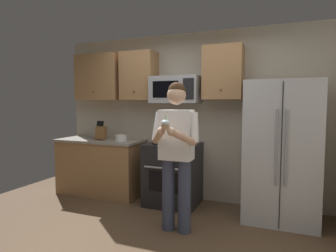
% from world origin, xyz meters
% --- Properties ---
extents(ground_plane, '(6.00, 6.00, 0.00)m').
position_xyz_m(ground_plane, '(0.00, 0.00, 0.00)').
color(ground_plane, brown).
extents(wall_back, '(4.40, 0.10, 2.60)m').
position_xyz_m(wall_back, '(0.00, 1.75, 1.30)').
color(wall_back, '#B7AD99').
rests_on(wall_back, ground).
extents(oven_range, '(0.76, 0.70, 0.93)m').
position_xyz_m(oven_range, '(-0.15, 1.36, 0.46)').
color(oven_range, black).
rests_on(oven_range, ground).
extents(microwave, '(0.74, 0.41, 0.40)m').
position_xyz_m(microwave, '(-0.15, 1.48, 1.72)').
color(microwave, '#9EA0A5').
extents(refrigerator, '(0.90, 0.75, 1.80)m').
position_xyz_m(refrigerator, '(1.35, 1.32, 0.90)').
color(refrigerator, '#B7BABF').
rests_on(refrigerator, ground).
extents(cabinet_row_upper, '(2.78, 0.36, 0.76)m').
position_xyz_m(cabinet_row_upper, '(-0.72, 1.53, 1.95)').
color(cabinet_row_upper, '#9E7247').
extents(counter_left, '(1.44, 0.66, 0.92)m').
position_xyz_m(counter_left, '(-1.45, 1.38, 0.46)').
color(counter_left, '#9E7247').
rests_on(counter_left, ground).
extents(knife_block, '(0.16, 0.15, 0.32)m').
position_xyz_m(knife_block, '(-1.40, 1.33, 1.04)').
color(knife_block, brown).
rests_on(knife_block, counter_left).
extents(bowl_large_white, '(0.19, 0.19, 0.09)m').
position_xyz_m(bowl_large_white, '(-1.04, 1.35, 0.97)').
color(bowl_large_white, white).
rests_on(bowl_large_white, counter_left).
extents(person, '(0.60, 0.48, 1.76)m').
position_xyz_m(person, '(0.21, 0.50, 1.00)').
color(person, '#383F59').
rests_on(person, ground).
extents(cupcake, '(0.09, 0.09, 0.17)m').
position_xyz_m(cupcake, '(0.21, 0.17, 1.29)').
color(cupcake, '#A87F56').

